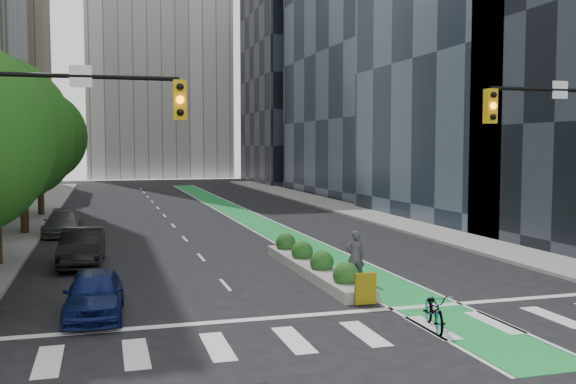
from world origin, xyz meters
TOP-DOWN VIEW (x-y plane):
  - ground at (0.00, 0.00)m, footprint 160.00×160.00m
  - sidewalk_left at (-11.80, 25.00)m, footprint 3.60×90.00m
  - sidewalk_right at (11.80, 25.00)m, footprint 3.60×90.00m
  - bike_lane_paint at (3.00, 30.00)m, footprint 2.20×70.00m
  - building_dark_end at (20.00, 68.00)m, footprint 14.00×18.00m
  - tree_midfar at (-11.00, 22.00)m, footprint 5.60×5.60m
  - tree_far at (-11.00, 32.00)m, footprint 6.60×6.60m
  - signal_left at (-8.70, 0.46)m, footprint 6.14×0.51m
  - median_planter at (1.20, 7.04)m, footprint 1.20×10.26m
  - bicycle at (2.00, -1.14)m, footprint 1.23×2.13m
  - cyclist at (2.21, 5.17)m, footprint 0.77×0.57m
  - parked_car_left_near at (-7.00, 2.79)m, footprint 1.82×4.18m
  - parked_car_left_mid at (-7.59, 11.34)m, footprint 1.88×4.83m
  - parked_car_left_far at (-8.93, 21.40)m, footprint 2.18×4.84m

SIDE VIEW (x-z plane):
  - ground at x=0.00m, z-range 0.00..0.00m
  - bike_lane_paint at x=3.00m, z-range 0.00..0.01m
  - sidewalk_left at x=-11.80m, z-range 0.00..0.15m
  - sidewalk_right at x=11.80m, z-range 0.00..0.15m
  - median_planter at x=1.20m, z-range -0.18..0.92m
  - bicycle at x=2.00m, z-range 0.00..1.06m
  - parked_car_left_far at x=-8.93m, z-range 0.00..1.38m
  - parked_car_left_near at x=-7.00m, z-range 0.00..1.40m
  - parked_car_left_mid at x=-7.59m, z-range 0.00..1.57m
  - cyclist at x=2.21m, z-range 0.00..1.94m
  - signal_left at x=-8.70m, z-range 1.18..8.38m
  - tree_midfar at x=-11.00m, z-range 1.07..8.83m
  - tree_far at x=-11.00m, z-range 1.19..10.20m
  - building_dark_end at x=20.00m, z-range 0.00..28.00m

